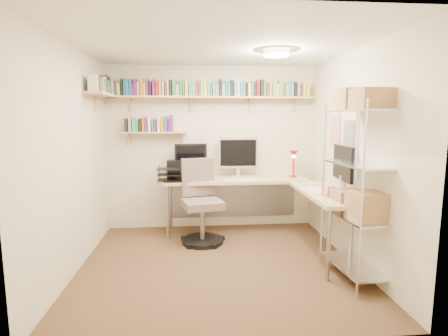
{
  "coord_description": "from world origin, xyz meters",
  "views": [
    {
      "loc": [
        -0.27,
        -3.92,
        1.72
      ],
      "look_at": [
        0.12,
        0.55,
        1.07
      ],
      "focal_mm": 28.0,
      "sensor_mm": 36.0,
      "label": 1
    }
  ],
  "objects": [
    {
      "name": "corner_desk",
      "position": [
        0.5,
        0.94,
        0.81
      ],
      "size": [
        2.52,
        2.13,
        1.42
      ],
      "color": "beige",
      "rests_on": "ground"
    },
    {
      "name": "wall_shelves",
      "position": [
        -0.39,
        1.3,
        2.03
      ],
      "size": [
        3.12,
        1.09,
        0.8
      ],
      "color": "tan",
      "rests_on": "ground"
    },
    {
      "name": "room_shell",
      "position": [
        0.0,
        0.0,
        1.55
      ],
      "size": [
        3.24,
        3.04,
        2.52
      ],
      "color": "beige",
      "rests_on": "ground"
    },
    {
      "name": "ground",
      "position": [
        0.0,
        0.0,
        0.0
      ],
      "size": [
        3.2,
        3.2,
        0.0
      ],
      "primitive_type": "plane",
      "color": "#40291B",
      "rests_on": "ground"
    },
    {
      "name": "wire_rack",
      "position": [
        1.42,
        -0.51,
        1.25
      ],
      "size": [
        0.47,
        0.85,
        2.02
      ],
      "rotation": [
        0.0,
        0.0,
        0.09
      ],
      "color": "silver",
      "rests_on": "ground"
    },
    {
      "name": "office_chair",
      "position": [
        -0.18,
        0.8,
        0.49
      ],
      "size": [
        0.62,
        0.62,
        1.15
      ],
      "rotation": [
        0.0,
        0.0,
        0.23
      ],
      "color": "black",
      "rests_on": "ground"
    }
  ]
}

